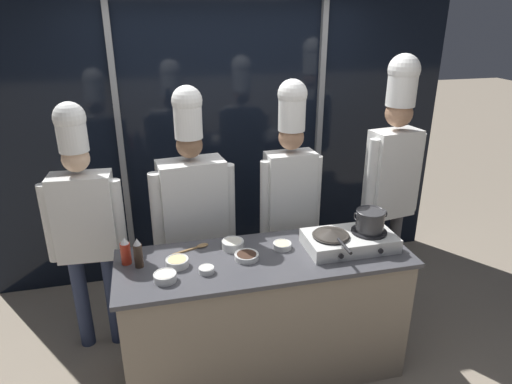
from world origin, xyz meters
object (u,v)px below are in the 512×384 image
object	(u,v)px
serving_spoon_slotted	(198,247)
prep_bowl_noodles	(282,245)
stock_pot	(370,220)
prep_bowl_rice	(206,270)
prep_bowl_soy_glaze	(247,256)
chef_head	(84,215)
frying_pan	(331,233)
squeeze_bottle_soy	(138,253)
portable_stove	(349,240)
prep_bowl_ginger	(177,262)
squeeze_bottle_chili	(125,251)
chef_line	(290,185)
prep_bowl_onion	(165,277)
prep_bowl_garlic	(233,244)
chef_pastry	(393,164)
chef_sous	(193,203)

from	to	relation	value
serving_spoon_slotted	prep_bowl_noodles	bearing A→B (deg)	-14.20
stock_pot	prep_bowl_rice	distance (m)	1.12
prep_bowl_soy_glaze	chef_head	distance (m)	1.17
prep_bowl_soy_glaze	frying_pan	bearing A→B (deg)	-1.29
frying_pan	squeeze_bottle_soy	size ratio (longest dim) A/B	2.19
portable_stove	prep_bowl_ginger	xyz separation A→B (m)	(-1.13, 0.03, -0.02)
squeeze_bottle_chili	chef_head	xyz separation A→B (m)	(-0.27, 0.44, 0.08)
squeeze_bottle_chili	portable_stove	bearing A→B (deg)	-5.44
prep_bowl_ginger	prep_bowl_rice	size ratio (longest dim) A/B	1.51
chef_line	prep_bowl_noodles	bearing A→B (deg)	64.63
stock_pot	chef_line	bearing A→B (deg)	121.38
frying_pan	chef_head	size ratio (longest dim) A/B	0.23
prep_bowl_ginger	prep_bowl_onion	bearing A→B (deg)	-119.27
prep_bowl_ginger	squeeze_bottle_chili	bearing A→B (deg)	160.48
portable_stove	prep_bowl_rice	bearing A→B (deg)	-174.73
serving_spoon_slotted	prep_bowl_garlic	bearing A→B (deg)	-15.50
prep_bowl_onion	prep_bowl_soy_glaze	bearing A→B (deg)	13.82
chef_head	serving_spoon_slotted	bearing A→B (deg)	157.71
frying_pan	prep_bowl_soy_glaze	distance (m)	0.57
stock_pot	squeeze_bottle_chili	bearing A→B (deg)	175.03
squeeze_bottle_chili	chef_line	xyz separation A→B (m)	(1.21, 0.46, 0.16)
frying_pan	prep_bowl_noodles	world-z (taller)	frying_pan
prep_bowl_garlic	prep_bowl_ginger	bearing A→B (deg)	-160.02
prep_bowl_onion	chef_head	xyz separation A→B (m)	(-0.50, 0.70, 0.13)
prep_bowl_noodles	serving_spoon_slotted	size ratio (longest dim) A/B	0.49
prep_bowl_ginger	chef_line	size ratio (longest dim) A/B	0.07
squeeze_bottle_soy	prep_bowl_rice	world-z (taller)	squeeze_bottle_soy
portable_stove	chef_head	world-z (taller)	chef_head
stock_pot	squeeze_bottle_chili	xyz separation A→B (m)	(-1.58, 0.14, -0.10)
prep_bowl_garlic	serving_spoon_slotted	xyz separation A→B (m)	(-0.23, 0.06, -0.03)
prep_bowl_rice	serving_spoon_slotted	world-z (taller)	prep_bowl_rice
portable_stove	chef_pastry	bearing A→B (deg)	42.54
frying_pan	prep_bowl_rice	distance (m)	0.85
frying_pan	serving_spoon_slotted	distance (m)	0.89
chef_head	chef_pastry	xyz separation A→B (m)	(2.30, -0.05, 0.20)
chef_sous	chef_head	bearing A→B (deg)	-3.85
portable_stove	chef_head	bearing A→B (deg)	161.29
frying_pan	prep_bowl_garlic	distance (m)	0.65
prep_bowl_garlic	chef_sous	size ratio (longest dim) A/B	0.08
prep_bowl_garlic	prep_bowl_soy_glaze	xyz separation A→B (m)	(0.06, -0.16, -0.01)
squeeze_bottle_chili	prep_bowl_garlic	distance (m)	0.69
chef_line	prep_bowl_ginger	bearing A→B (deg)	29.24
chef_sous	prep_bowl_ginger	bearing A→B (deg)	67.17
chef_pastry	squeeze_bottle_soy	bearing A→B (deg)	4.24
squeeze_bottle_chili	prep_bowl_ginger	bearing A→B (deg)	-19.52
prep_bowl_ginger	squeeze_bottle_soy	bearing A→B (deg)	167.51
prep_bowl_rice	chef_pastry	world-z (taller)	chef_pastry
prep_bowl_garlic	chef_pastry	distance (m)	1.43
prep_bowl_rice	prep_bowl_onion	bearing A→B (deg)	-173.11
chef_head	portable_stove	bearing A→B (deg)	164.74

